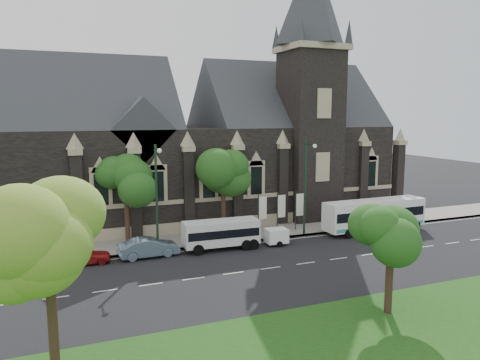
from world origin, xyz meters
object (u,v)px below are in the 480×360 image
tree_park_near (53,231)px  car_far_red (83,256)px  sedan (149,247)px  shuttle_bus (221,233)px  street_lamp_near (306,182)px  tour_coach (374,214)px  street_lamp_mid (157,192)px  tree_walk_right (224,174)px  tree_park_east (392,234)px  banner_flag_center (280,209)px  box_trailer (276,236)px  banner_flag_left (261,210)px  tree_walk_left (128,180)px  banner_flag_right (298,207)px

tree_park_near → car_far_red: bearing=83.2°
car_far_red → sedan: bearing=-89.6°
tree_park_near → shuttle_bus: tree_park_near is taller
street_lamp_near → tour_coach: size_ratio=0.84×
street_lamp_mid → car_far_red: size_ratio=2.22×
tree_walk_right → car_far_red: bearing=-160.9°
street_lamp_mid → shuttle_bus: (5.18, -1.16, -3.66)m
tree_park_near → tree_walk_right: tree_park_near is taller
tree_park_east → banner_flag_center: size_ratio=1.57×
box_trailer → tree_park_near: bearing=-139.1°
street_lamp_near → tour_coach: (7.07, -1.15, -3.40)m
banner_flag_center → shuttle_bus: 7.80m
tree_park_near → banner_flag_left: 25.65m
tree_park_east → tree_walk_left: size_ratio=0.82×
tree_walk_right → banner_flag_right: tree_walk_right is taller
shuttle_bus → tree_park_near: bearing=-129.3°
shuttle_bus → car_far_red: shuttle_bus is taller
banner_flag_center → street_lamp_mid: bearing=-171.2°
banner_flag_left → tree_park_near: bearing=-135.5°
street_lamp_near → shuttle_bus: 9.62m
tree_park_east → tree_walk_right: 20.29m
street_lamp_near → banner_flag_center: (-1.71, 1.91, -2.73)m
box_trailer → car_far_red: size_ratio=0.68×
tree_park_near → car_far_red: (1.77, 14.90, -5.72)m
tree_walk_left → car_far_red: bearing=-132.6°
banner_flag_right → box_trailer: bearing=-138.8°
street_lamp_near → tree_park_near: bearing=-143.9°
tree_park_east → tour_coach: 18.98m
shuttle_bus → box_trailer: (4.92, -0.60, -0.62)m
street_lamp_near → banner_flag_left: size_ratio=2.25×
banner_flag_center → banner_flag_right: same height
tree_walk_right → shuttle_bus: tree_walk_right is taller
tree_park_near → tree_walk_right: bearing=52.4°
tree_walk_right → street_lamp_near: size_ratio=0.87×
banner_flag_right → tree_park_east: bearing=-102.6°
banner_flag_left → banner_flag_right: 4.00m
street_lamp_mid → tour_coach: (21.07, -1.15, -3.40)m
shuttle_bus → street_lamp_near: bearing=9.6°
tree_park_east → street_lamp_near: size_ratio=0.70×
banner_flag_center → box_trailer: 4.55m
tree_walk_left → banner_flag_left: (12.08, -1.70, -3.35)m
tree_walk_left → street_lamp_mid: street_lamp_mid is taller
tree_park_near → tree_park_east: (17.95, -0.55, -1.80)m
tree_park_east → banner_flag_left: 18.46m
sedan → car_far_red: sedan is taller
tour_coach → shuttle_bus: tour_coach is taller
tree_walk_right → banner_flag_right: size_ratio=1.95×
tree_park_east → tree_walk_right: bearing=98.4°
street_lamp_mid → tour_coach: size_ratio=0.84×
tree_park_near → tree_walk_left: 20.38m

